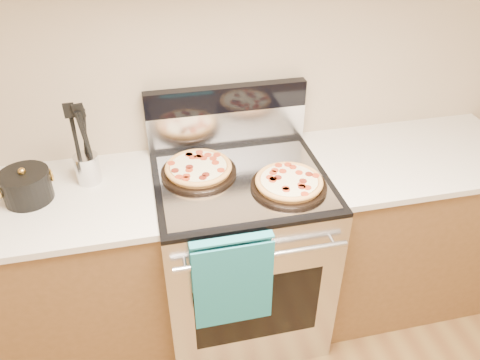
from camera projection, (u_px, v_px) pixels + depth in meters
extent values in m
plane|color=tan|center=(224.00, 56.00, 2.09)|extent=(4.00, 0.00, 4.00)
cube|color=#B7B7BC|center=(241.00, 256.00, 2.32)|extent=(0.76, 0.68, 0.90)
cube|color=black|center=(258.00, 308.00, 2.05)|extent=(0.56, 0.01, 0.40)
cube|color=black|center=(241.00, 180.00, 2.06)|extent=(0.76, 0.68, 0.02)
cube|color=silver|center=(227.00, 127.00, 2.25)|extent=(0.76, 0.06, 0.18)
cube|color=black|center=(226.00, 98.00, 2.16)|extent=(0.76, 0.06, 0.12)
cylinder|color=silver|center=(262.00, 257.00, 1.82)|extent=(0.70, 0.03, 0.03)
cube|color=gray|center=(243.00, 181.00, 2.03)|extent=(0.70, 0.55, 0.01)
cube|color=brown|center=(57.00, 282.00, 2.19)|extent=(1.00, 0.62, 0.88)
cube|color=beige|center=(32.00, 205.00, 1.93)|extent=(1.02, 0.64, 0.03)
cube|color=brown|center=(399.00, 228.00, 2.51)|extent=(1.00, 0.62, 0.88)
cube|color=beige|center=(418.00, 156.00, 2.25)|extent=(1.02, 0.64, 0.03)
cylinder|color=silver|center=(88.00, 169.00, 2.01)|extent=(0.13, 0.13, 0.13)
cylinder|color=black|center=(27.00, 187.00, 1.91)|extent=(0.25, 0.25, 0.12)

